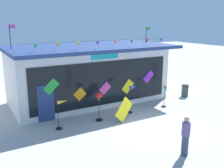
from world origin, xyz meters
TOP-DOWN VIEW (x-y plane):
  - ground_plane at (0.00, 0.00)m, footprint 80.00×80.00m
  - kite_shop_building at (-0.99, 5.37)m, footprint 10.43×5.55m
  - wind_spinner_far_left at (-4.23, 1.77)m, footprint 0.69×0.31m
  - wind_spinner_left at (-2.10, 1.78)m, footprint 0.40×0.40m
  - wind_spinner_center_left at (0.18, 1.94)m, footprint 0.61×0.33m
  - wind_spinner_center_right at (2.52, 1.72)m, footprint 0.34×0.30m
  - person_mid_plaza at (-0.83, -3.33)m, footprint 0.34×0.34m
  - trash_bin at (5.40, 2.79)m, footprint 0.52×0.52m
  - display_kite_on_ground at (-0.98, 1.01)m, footprint 1.33×0.36m

SIDE VIEW (x-z plane):
  - ground_plane at x=0.00m, z-range 0.00..0.00m
  - trash_bin at x=5.40m, z-range 0.01..0.86m
  - display_kite_on_ground at x=-0.98m, z-range 0.00..1.33m
  - person_mid_plaza at x=-0.83m, z-range 0.02..1.70m
  - wind_spinner_center_right at x=2.52m, z-range 0.17..1.61m
  - wind_spinner_far_left at x=-4.23m, z-range 0.28..1.79m
  - wind_spinner_left at x=-2.10m, z-range 0.37..1.96m
  - wind_spinner_center_left at x=0.18m, z-range 0.39..2.06m
  - kite_shop_building at x=-0.99m, z-range -0.65..4.50m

